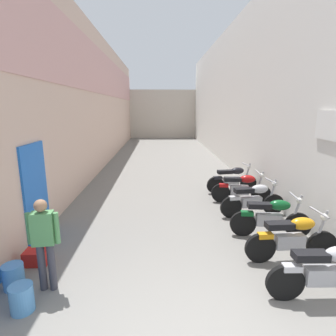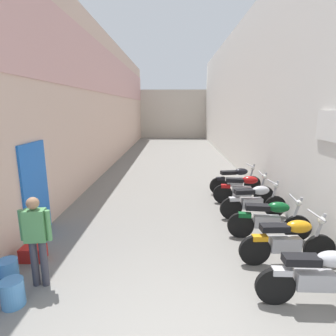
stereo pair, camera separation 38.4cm
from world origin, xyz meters
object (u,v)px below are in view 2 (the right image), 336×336
at_px(motorcycle_fifth, 244,189).
at_px(motorcycle_fourth, 254,200).
at_px(motorcycle_sixth, 236,180).
at_px(water_jug_beside_first, 13,293).
at_px(water_jug_near_door, 8,271).
at_px(pedestrian_by_doorway, 36,235).
at_px(plastic_crate, 33,253).
at_px(motorcycle_nearest, 319,276).
at_px(motorcycle_third, 270,218).
at_px(motorcycle_second, 288,240).

bearing_deg(motorcycle_fifth, motorcycle_fourth, -90.00).
relative_size(motorcycle_sixth, water_jug_beside_first, 4.38).
bearing_deg(motorcycle_fifth, water_jug_beside_first, -135.36).
relative_size(motorcycle_fifth, motorcycle_sixth, 1.01).
xyz_separation_m(motorcycle_fourth, water_jug_near_door, (-5.02, -2.92, -0.29)).
height_order(motorcycle_fifth, water_jug_beside_first, motorcycle_fifth).
height_order(motorcycle_fifth, motorcycle_sixth, same).
bearing_deg(pedestrian_by_doorway, plastic_crate, 124.40).
xyz_separation_m(motorcycle_nearest, motorcycle_fourth, (-0.00, 3.37, 0.00)).
distance_m(motorcycle_third, motorcycle_sixth, 3.40).
bearing_deg(pedestrian_by_doorway, motorcycle_third, 21.48).
relative_size(motorcycle_third, plastic_crate, 4.20).
bearing_deg(motorcycle_sixth, motorcycle_third, -90.00).
xyz_separation_m(motorcycle_third, water_jug_near_door, (-5.02, -1.70, -0.29)).
height_order(motorcycle_nearest, plastic_crate, motorcycle_nearest).
bearing_deg(water_jug_beside_first, motorcycle_nearest, 1.24).
bearing_deg(plastic_crate, water_jug_beside_first, -75.19).
distance_m(water_jug_near_door, water_jug_beside_first, 0.68).
relative_size(motorcycle_fourth, water_jug_near_door, 4.39).
height_order(motorcycle_nearest, motorcycle_fifth, same).
height_order(motorcycle_nearest, motorcycle_sixth, same).
bearing_deg(motorcycle_fourth, plastic_crate, -156.01).
bearing_deg(motorcycle_third, water_jug_beside_first, -154.13).
distance_m(motorcycle_fifth, plastic_crate, 5.97).
xyz_separation_m(pedestrian_by_doorway, plastic_crate, (-0.52, 0.77, -0.78)).
xyz_separation_m(motorcycle_second, motorcycle_sixth, (-0.00, 4.43, 0.00)).
bearing_deg(water_jug_near_door, motorcycle_nearest, -5.09).
height_order(water_jug_near_door, water_jug_beside_first, same).
distance_m(motorcycle_nearest, motorcycle_fifth, 4.47).
height_order(motorcycle_second, water_jug_beside_first, motorcycle_second).
distance_m(motorcycle_third, water_jug_beside_first, 5.15).
relative_size(motorcycle_second, water_jug_beside_first, 4.41).
relative_size(pedestrian_by_doorway, water_jug_near_door, 3.74).
bearing_deg(motorcycle_fourth, motorcycle_fifth, 90.00).
height_order(pedestrian_by_doorway, plastic_crate, pedestrian_by_doorway).
bearing_deg(motorcycle_sixth, motorcycle_nearest, -90.00).
bearing_deg(water_jug_near_door, motorcycle_fifth, 38.66).
bearing_deg(motorcycle_second, plastic_crate, 179.36).
xyz_separation_m(motorcycle_nearest, plastic_crate, (-4.96, 1.16, -0.36)).
relative_size(pedestrian_by_doorway, plastic_crate, 3.57).
height_order(motorcycle_nearest, motorcycle_fourth, same).
height_order(motorcycle_fourth, motorcycle_fifth, same).
xyz_separation_m(motorcycle_fourth, water_jug_beside_first, (-4.62, -3.47, -0.29)).
xyz_separation_m(motorcycle_nearest, motorcycle_sixth, (-0.00, 5.54, 0.00)).
xyz_separation_m(motorcycle_second, motorcycle_fifth, (-0.00, 3.36, 0.00)).
height_order(motorcycle_third, motorcycle_sixth, same).
bearing_deg(plastic_crate, motorcycle_third, 11.18).
bearing_deg(plastic_crate, pedestrian_by_doorway, -55.60).
distance_m(motorcycle_fifth, pedestrian_by_doorway, 6.03).
bearing_deg(motorcycle_nearest, pedestrian_by_doorway, 174.87).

